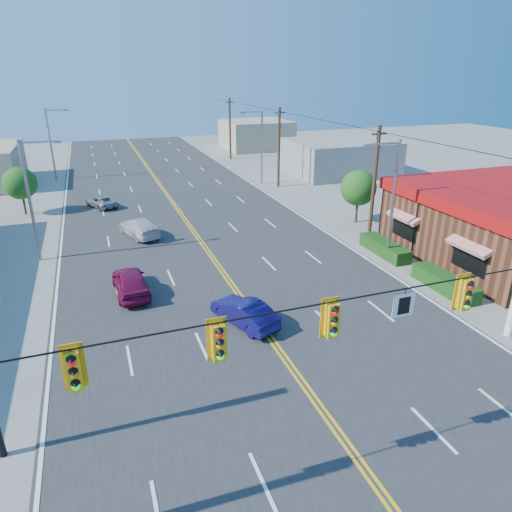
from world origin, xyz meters
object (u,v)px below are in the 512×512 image
object	(u,v)px
car_silver	(101,202)
car_white	(139,228)
signal_span	(363,330)
car_blue	(244,313)
car_magenta	(131,283)

from	to	relation	value
car_silver	car_white	bearing A→B (deg)	80.77
signal_span	car_silver	size ratio (longest dim) A/B	6.32
signal_span	car_blue	world-z (taller)	signal_span
car_white	car_silver	world-z (taller)	car_white
car_blue	car_white	world-z (taller)	car_white
car_white	car_silver	xyz separation A→B (m)	(-2.40, 9.39, -0.15)
car_magenta	car_white	world-z (taller)	car_magenta
car_magenta	car_silver	size ratio (longest dim) A/B	1.14
car_blue	car_magenta	bearing A→B (deg)	-68.55
signal_span	car_white	distance (m)	25.24
signal_span	car_white	bearing A→B (deg)	99.27
car_white	car_silver	size ratio (longest dim) A/B	1.22
car_blue	signal_span	bearing A→B (deg)	72.44
car_magenta	car_white	xyz separation A→B (m)	(1.61, 9.93, -0.06)
car_magenta	car_blue	size ratio (longest dim) A/B	1.10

